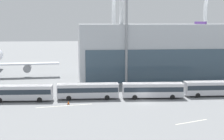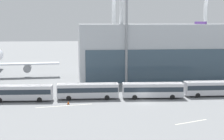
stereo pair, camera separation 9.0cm
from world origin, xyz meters
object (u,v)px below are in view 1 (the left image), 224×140
(shuttle_bus_2, at_px, (88,90))
(shuttle_bus_3, at_px, (153,89))
(shuttle_bus_4, at_px, (214,87))
(floodlight_mast, at_px, (127,27))
(traffic_cone_0, at_px, (68,103))
(airliner_at_gate_far, at_px, (178,54))
(shuttle_bus_1, at_px, (21,92))

(shuttle_bus_2, height_order, shuttle_bus_3, same)
(shuttle_bus_4, bearing_deg, floodlight_mast, 139.15)
(shuttle_bus_3, distance_m, traffic_cone_0, 17.63)
(airliner_at_gate_far, xyz_separation_m, floodlight_mast, (-20.30, -22.58, 8.87))
(airliner_at_gate_far, height_order, traffic_cone_0, airliner_at_gate_far)
(shuttle_bus_3, relative_size, shuttle_bus_4, 1.01)
(shuttle_bus_1, distance_m, shuttle_bus_3, 26.60)
(shuttle_bus_2, distance_m, floodlight_mast, 21.95)
(shuttle_bus_1, bearing_deg, shuttle_bus_2, 5.47)
(airliner_at_gate_far, bearing_deg, shuttle_bus_1, 125.46)
(shuttle_bus_1, relative_size, shuttle_bus_3, 1.00)
(shuttle_bus_3, bearing_deg, shuttle_bus_2, -179.51)
(shuttle_bus_4, bearing_deg, shuttle_bus_1, -178.00)
(airliner_at_gate_far, relative_size, shuttle_bus_1, 3.32)
(shuttle_bus_1, relative_size, shuttle_bus_4, 1.01)
(shuttle_bus_3, bearing_deg, shuttle_bus_4, 6.59)
(shuttle_bus_2, xyz_separation_m, shuttle_bus_3, (13.30, -0.90, 0.00))
(airliner_at_gate_far, relative_size, shuttle_bus_3, 3.31)
(shuttle_bus_1, height_order, floodlight_mast, floodlight_mast)
(shuttle_bus_3, bearing_deg, shuttle_bus_1, -176.80)
(airliner_at_gate_far, distance_m, traffic_cone_0, 54.33)
(airliner_at_gate_far, distance_m, shuttle_bus_4, 38.13)
(airliner_at_gate_far, relative_size, floodlight_mast, 1.69)
(shuttle_bus_3, bearing_deg, traffic_cone_0, -164.59)
(shuttle_bus_4, relative_size, floodlight_mast, 0.51)
(shuttle_bus_3, relative_size, floodlight_mast, 0.51)
(shuttle_bus_4, xyz_separation_m, traffic_cone_0, (-30.54, -3.89, -1.52))
(shuttle_bus_3, distance_m, shuttle_bus_4, 13.31)
(airliner_at_gate_far, distance_m, shuttle_bus_3, 42.14)
(shuttle_bus_2, distance_m, shuttle_bus_4, 26.60)
(shuttle_bus_4, distance_m, traffic_cone_0, 30.83)
(traffic_cone_0, bearing_deg, floodlight_mast, 53.28)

